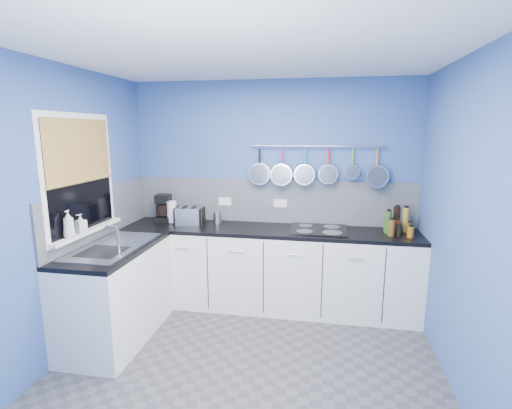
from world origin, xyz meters
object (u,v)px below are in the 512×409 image
(paper_towel, at_px, (172,212))
(canister, at_px, (217,218))
(coffee_maker, at_px, (163,208))
(toaster, at_px, (190,216))
(hob, at_px, (318,229))
(soap_bottle_b, at_px, (81,224))
(soap_bottle_a, at_px, (69,224))

(paper_towel, relative_size, canister, 1.83)
(coffee_maker, distance_m, toaster, 0.37)
(hob, bearing_deg, soap_bottle_b, -153.25)
(toaster, bearing_deg, soap_bottle_b, -130.38)
(soap_bottle_a, bearing_deg, hob, 30.14)
(soap_bottle_a, relative_size, canister, 1.77)
(soap_bottle_b, height_order, hob, soap_bottle_b)
(canister, bearing_deg, hob, -4.82)
(soap_bottle_b, relative_size, coffee_maker, 0.55)
(toaster, distance_m, hob, 1.45)
(paper_towel, bearing_deg, hob, -2.22)
(paper_towel, distance_m, canister, 0.54)
(soap_bottle_b, height_order, toaster, soap_bottle_b)
(soap_bottle_a, bearing_deg, canister, 54.51)
(hob, bearing_deg, canister, 175.18)
(soap_bottle_b, relative_size, canister, 1.27)
(soap_bottle_a, distance_m, soap_bottle_b, 0.16)
(coffee_maker, relative_size, hob, 0.53)
(canister, bearing_deg, soap_bottle_a, -125.49)
(soap_bottle_b, bearing_deg, hob, 26.75)
(soap_bottle_a, xyz_separation_m, toaster, (0.63, 1.21, -0.17))
(soap_bottle_a, bearing_deg, paper_towel, 72.89)
(soap_bottle_a, relative_size, coffee_maker, 0.76)
(soap_bottle_a, distance_m, coffee_maker, 1.33)
(toaster, bearing_deg, coffee_maker, 156.81)
(coffee_maker, bearing_deg, paper_towel, -21.34)
(soap_bottle_b, bearing_deg, toaster, 59.16)
(soap_bottle_b, distance_m, canister, 1.48)
(coffee_maker, bearing_deg, soap_bottle_a, -110.71)
(toaster, xyz_separation_m, hob, (1.45, -0.00, -0.09))
(coffee_maker, height_order, hob, coffee_maker)
(canister, distance_m, hob, 1.15)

